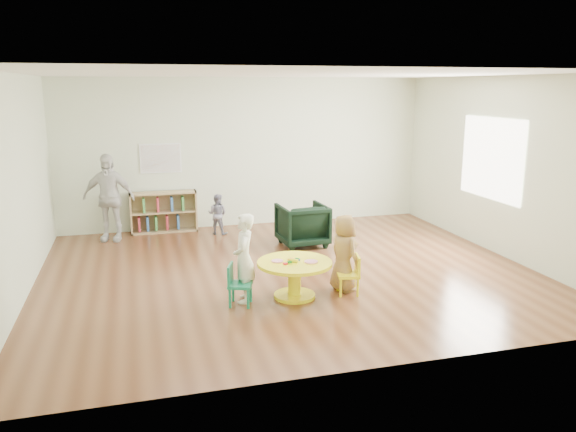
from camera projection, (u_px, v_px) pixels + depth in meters
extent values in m
plane|color=brown|center=(288.00, 271.00, 8.19)|extent=(7.00, 7.00, 0.00)
cube|color=white|center=(288.00, 78.00, 7.56)|extent=(7.00, 6.00, 0.10)
cube|color=beige|center=(246.00, 153.00, 10.69)|extent=(7.00, 0.10, 2.80)
cube|color=beige|center=(377.00, 227.00, 5.05)|extent=(7.00, 0.10, 2.80)
cube|color=beige|center=(17.00, 188.00, 6.96)|extent=(0.10, 6.00, 2.80)
cube|color=beige|center=(503.00, 167.00, 8.78)|extent=(0.10, 6.00, 2.80)
cube|color=silver|center=(491.00, 159.00, 9.03)|extent=(0.02, 1.60, 1.30)
cylinder|color=#FFF315|center=(295.00, 281.00, 7.15)|extent=(0.17, 0.17, 0.43)
cylinder|color=#FFF315|center=(295.00, 295.00, 7.19)|extent=(0.53, 0.53, 0.04)
cylinder|color=#FFF315|center=(295.00, 263.00, 7.09)|extent=(0.95, 0.95, 0.04)
cylinder|color=pink|center=(277.00, 261.00, 7.08)|extent=(0.15, 0.15, 0.02)
cylinder|color=pink|center=(311.00, 262.00, 7.06)|extent=(0.17, 0.17, 0.02)
cylinder|color=#FFF315|center=(293.00, 260.00, 7.06)|extent=(0.12, 0.11, 0.04)
cylinder|color=#167C22|center=(290.00, 262.00, 6.99)|extent=(0.05, 0.05, 0.02)
cylinder|color=#167C22|center=(297.00, 259.00, 7.13)|extent=(0.05, 0.05, 0.02)
cube|color=red|center=(285.00, 264.00, 6.97)|extent=(0.06, 0.06, 0.02)
cube|color=orange|center=(290.00, 260.00, 7.13)|extent=(0.07, 0.07, 0.02)
cube|color=#1740B1|center=(298.00, 260.00, 7.12)|extent=(0.06, 0.06, 0.02)
cube|color=#167C22|center=(290.00, 262.00, 7.04)|extent=(0.06, 0.06, 0.02)
cube|color=red|center=(291.00, 259.00, 7.15)|extent=(0.07, 0.07, 0.02)
cube|color=#18865E|center=(240.00, 285.00, 6.88)|extent=(0.36, 0.36, 0.04)
cube|color=#18865E|center=(230.00, 274.00, 6.86)|extent=(0.12, 0.27, 0.24)
cylinder|color=#18865E|center=(233.00, 292.00, 7.03)|extent=(0.03, 0.03, 0.24)
cylinder|color=#18865E|center=(230.00, 299.00, 6.81)|extent=(0.03, 0.03, 0.24)
cylinder|color=#18865E|center=(251.00, 293.00, 7.01)|extent=(0.03, 0.03, 0.24)
cylinder|color=#18865E|center=(248.00, 299.00, 6.79)|extent=(0.03, 0.03, 0.24)
cube|color=#FFF315|center=(348.00, 275.00, 7.25)|extent=(0.33, 0.33, 0.04)
cube|color=#FFF315|center=(358.00, 264.00, 7.23)|extent=(0.08, 0.28, 0.24)
cylinder|color=#FFF315|center=(358.00, 288.00, 7.18)|extent=(0.03, 0.03, 0.24)
cylinder|color=#FFF315|center=(355.00, 282.00, 7.40)|extent=(0.03, 0.03, 0.24)
cylinder|color=#FFF315|center=(341.00, 288.00, 7.17)|extent=(0.03, 0.03, 0.24)
cylinder|color=#FFF315|center=(338.00, 282.00, 7.38)|extent=(0.03, 0.03, 0.24)
cube|color=tan|center=(131.00, 214.00, 10.19)|extent=(0.03, 0.30, 0.75)
cube|color=tan|center=(196.00, 210.00, 10.49)|extent=(0.03, 0.30, 0.75)
cube|color=tan|center=(165.00, 231.00, 10.42)|extent=(1.20, 0.30, 0.03)
cube|color=tan|center=(163.00, 193.00, 10.26)|extent=(1.20, 0.30, 0.03)
cube|color=tan|center=(164.00, 212.00, 10.34)|extent=(1.14, 0.28, 0.03)
cube|color=tan|center=(163.00, 210.00, 10.47)|extent=(1.20, 0.02, 0.75)
cube|color=#C83546|center=(139.00, 224.00, 10.25)|extent=(0.04, 0.18, 0.26)
cube|color=#3873C6|center=(148.00, 223.00, 10.29)|extent=(0.04, 0.18, 0.26)
cube|color=#4EAA50|center=(156.00, 223.00, 10.33)|extent=(0.04, 0.18, 0.26)
cube|color=#C83546|center=(167.00, 222.00, 10.38)|extent=(0.04, 0.18, 0.26)
cube|color=#3873C6|center=(178.00, 222.00, 10.43)|extent=(0.04, 0.18, 0.26)
cube|color=#4EAA50|center=(144.00, 205.00, 10.20)|extent=(0.04, 0.18, 0.26)
cube|color=#C83546|center=(158.00, 204.00, 10.26)|extent=(0.04, 0.18, 0.26)
cube|color=#3873C6|center=(172.00, 204.00, 10.33)|extent=(0.04, 0.18, 0.26)
cube|color=#4EAA50|center=(183.00, 203.00, 10.38)|extent=(0.04, 0.18, 0.26)
cube|color=white|center=(161.00, 158.00, 10.27)|extent=(0.74, 0.01, 0.54)
cube|color=#ED3146|center=(161.00, 158.00, 10.26)|extent=(0.70, 0.00, 0.50)
imported|color=black|center=(302.00, 225.00, 9.46)|extent=(0.81, 0.83, 0.71)
imported|color=white|center=(244.00, 258.00, 6.94)|extent=(0.37, 0.47, 1.12)
imported|color=yellow|center=(344.00, 253.00, 7.33)|extent=(0.45, 0.57, 1.02)
imported|color=#1B1B44|center=(217.00, 214.00, 10.18)|extent=(0.45, 0.43, 0.74)
imported|color=silver|center=(109.00, 198.00, 9.69)|extent=(0.96, 0.61, 1.52)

